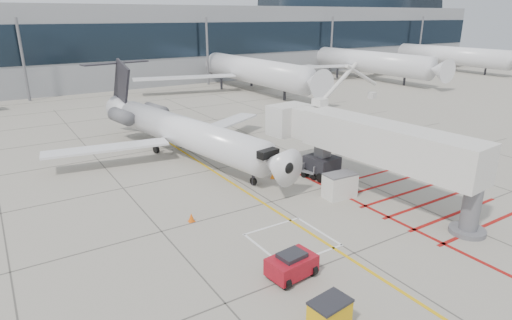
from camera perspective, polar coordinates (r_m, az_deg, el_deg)
ground_plane at (r=26.98m, az=6.93°, el=-8.52°), size 260.00×260.00×0.00m
regional_jet at (r=36.72m, az=-7.67°, el=5.33°), size 28.22×33.20×7.76m
jet_bridge at (r=30.21m, az=16.86°, el=1.22°), size 10.29×18.84×7.24m
pushback_tug at (r=21.69m, az=4.77°, el=-13.68°), size 2.52×1.73×1.39m
spill_bin at (r=18.80m, az=9.77°, el=-19.70°), size 1.73×1.25×1.40m
baggage_cart at (r=34.55m, az=7.71°, el=-1.19°), size 2.24×1.80×1.23m
ground_power_unit at (r=30.82m, az=11.11°, el=-3.35°), size 2.33×1.47×1.78m
cone_nose at (r=27.32m, az=-8.62°, el=-7.58°), size 0.41×0.41×0.57m
cone_side at (r=33.93m, az=2.22°, el=-2.08°), size 0.34×0.34×0.47m
terminal_building at (r=92.11m, az=-16.90°, el=14.70°), size 180.00×28.00×14.00m
terminal_glass_band at (r=78.67m, az=-13.99°, el=15.11°), size 180.00×0.10×6.00m
terminal_dome at (r=122.95m, az=12.29°, el=19.17°), size 40.00×28.00×28.00m
bg_aircraft_c at (r=75.07m, az=-1.82°, el=14.09°), size 37.13×41.25×12.38m
bg_aircraft_d at (r=91.86m, az=13.36°, el=14.49°), size 37.30×41.45×12.43m
bg_aircraft_e at (r=112.22m, az=23.21°, el=14.16°), size 36.56×40.62×12.19m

